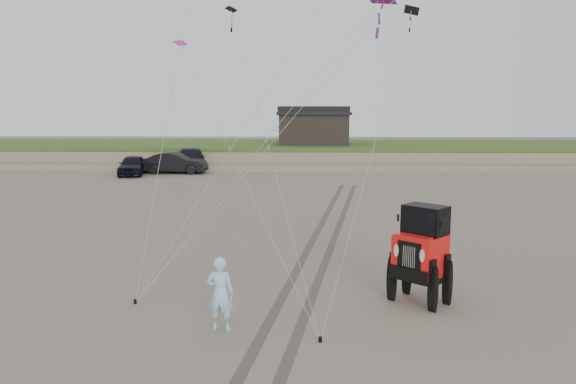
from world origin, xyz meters
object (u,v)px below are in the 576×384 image
Objects in this scene: truck_a at (133,165)px; jeep at (420,265)px; cabin at (314,127)px; truck_b at (175,163)px; man at (220,294)px; truck_c at (190,160)px.

jeep is at bearing -67.60° from truck_a.
truck_b is at bearing -142.90° from cabin.
jeep is at bearing -151.55° from man.
truck_c is (3.64, 3.35, 0.11)m from truck_a.
truck_a is (-13.61, -9.24, -2.50)m from cabin.
truck_c is 3.34× the size of man.
jeep is at bearing -153.26° from truck_b.
truck_b is at bearing -68.53° from man.
man is at bearing -116.06° from jeep.
jeep reaches higher than truck_a.
cabin reaches higher than jeep.
truck_c is (0.70, 2.19, 0.05)m from truck_b.
truck_c is at bearing 154.08° from jeep.
truck_a is at bearing -62.70° from man.
truck_b is 2.75× the size of man.
man is (7.28, -32.29, 0.03)m from truck_c.
man is (10.92, -28.93, 0.14)m from truck_a.
truck_a is at bearing 162.59° from jeep.
truck_c is at bearing -149.44° from cabin.
cabin reaches higher than truck_a.
truck_b is at bearing -114.49° from truck_c.
cabin is at bearing 135.67° from jeep.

